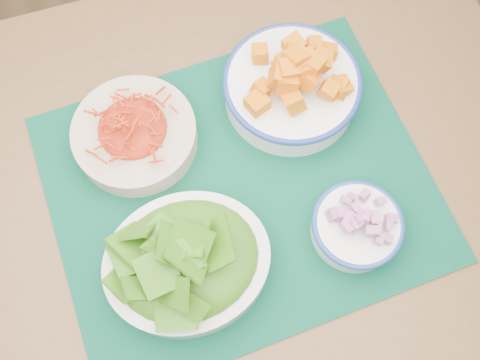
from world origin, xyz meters
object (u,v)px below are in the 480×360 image
Objects in this scene: table at (189,203)px; onion_bowl at (357,225)px; squash_bowl at (293,81)px; carrot_bowl at (134,132)px; placemat at (240,187)px; lettuce_bowl at (186,260)px.

onion_bowl is at bearing -34.53° from table.
carrot_bowl is at bearing 179.91° from squash_bowl.
lettuce_bowl is at bearing -141.12° from placemat.
placemat is 0.19m from onion_bowl.
lettuce_bowl reaches higher than carrot_bowl.
carrot_bowl is at bearing 137.81° from onion_bowl.
carrot_bowl is at bearing 118.76° from table.
lettuce_bowl is (-0.11, -0.10, 0.06)m from placemat.
placemat is 2.59× the size of squash_bowl.
carrot_bowl reaches higher than table.
squash_bowl reaches higher than table.
carrot_bowl is 0.23m from lettuce_bowl.
onion_bowl is (0.28, -0.25, -0.00)m from carrot_bowl.
onion_bowl reaches higher than table.
onion_bowl is at bearing -4.21° from lettuce_bowl.
squash_bowl is at bearing -0.09° from carrot_bowl.
onion_bowl is at bearing -87.24° from squash_bowl.
squash_bowl is at bearing 41.63° from placemat.
lettuce_bowl is (0.02, -0.23, 0.02)m from carrot_bowl.
carrot_bowl reaches higher than onion_bowl.
squash_bowl reaches higher than lettuce_bowl.
squash_bowl is 0.33m from lettuce_bowl.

